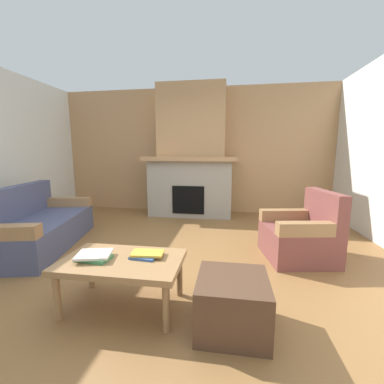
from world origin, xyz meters
TOP-DOWN VIEW (x-y plane):
  - ground at (0.00, 0.00)m, footprint 9.00×9.00m
  - wall_back_wood_panel at (0.00, 3.00)m, footprint 6.00×0.12m
  - fireplace at (0.00, 2.62)m, footprint 1.90×0.82m
  - couch at (-1.84, 0.43)m, footprint 1.22×1.94m
  - armchair at (1.71, 0.59)m, footprint 0.88×0.88m
  - coffee_table at (-0.06, -0.69)m, footprint 1.00×0.60m
  - ottoman at (0.85, -0.81)m, footprint 0.52×0.52m
  - book_stack_near_edge at (-0.29, -0.73)m, footprint 0.31×0.27m
  - book_stack_center at (0.12, -0.61)m, footprint 0.28×0.20m

SIDE VIEW (x-z plane):
  - ground at x=0.00m, z-range 0.00..0.00m
  - ottoman at x=0.85m, z-range 0.00..0.40m
  - couch at x=-1.84m, z-range -0.14..0.71m
  - armchair at x=1.71m, z-range -0.13..0.72m
  - coffee_table at x=-0.06m, z-range 0.16..0.59m
  - book_stack_center at x=0.12m, z-range 0.43..0.47m
  - book_stack_near_edge at x=-0.29m, z-range 0.43..0.48m
  - fireplace at x=0.00m, z-range -0.19..2.51m
  - wall_back_wood_panel at x=0.00m, z-range 0.00..2.70m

